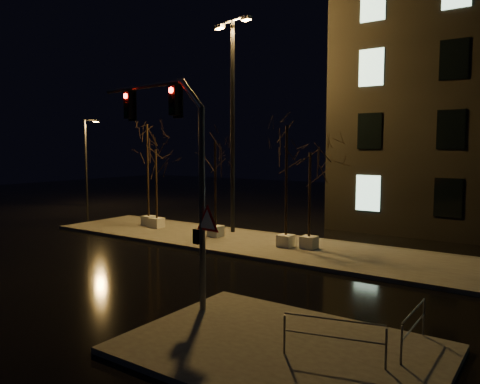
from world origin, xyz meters
The scene contains 13 objects.
ground centered at (0.00, 0.00, 0.00)m, with size 90.00×90.00×0.00m, color black.
median centered at (0.00, 6.00, 0.07)m, with size 22.00×5.00×0.15m, color #484640.
sidewalk_corner centered at (7.50, -3.50, 0.07)m, with size 7.00×5.00×0.15m, color #484640.
tree_0 centered at (-7.03, 6.55, 4.67)m, with size 1.80×1.80×5.96m.
tree_1 centered at (-6.05, 6.23, 3.57)m, with size 1.80×1.80×4.50m.
tree_2 centered at (-1.75, 6.04, 3.86)m, with size 1.80×1.80×4.89m.
tree_3 centered at (2.39, 5.88, 4.40)m, with size 1.80×1.80×5.60m.
tree_4 centered at (3.40, 6.18, 3.47)m, with size 1.80×1.80×4.37m.
traffic_signal_mast centered at (3.47, -2.50, 4.34)m, with size 5.19×0.81×6.38m.
streetlight_main centered at (-1.78, 7.58, 6.50)m, with size 2.72×1.03×11.01m.
streetlight_far centered at (-18.55, 11.16, 3.76)m, with size 1.32×0.54×6.83m.
guard_rail_a centered at (8.77, -3.54, 0.76)m, with size 2.10×0.57×0.93m.
guard_rail_b centered at (9.99, -1.96, 0.73)m, with size 0.05×1.91×0.90m.
Camera 1 is at (12.53, -12.43, 4.64)m, focal length 35.00 mm.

